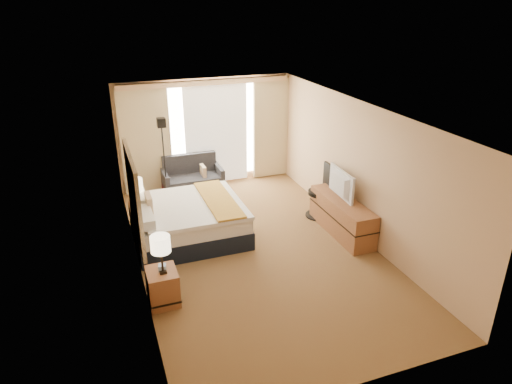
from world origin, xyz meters
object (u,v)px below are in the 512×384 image
object	(u,v)px
nightstand_left	(163,287)
lamp_right	(136,185)
nightstand_right	(142,218)
desk_chair	(322,194)
lamp_left	(160,245)
bed	(188,220)
floor_lamp	(163,143)
media_dresser	(342,216)
loveseat	(193,180)
television	(337,184)

from	to	relation	value
nightstand_left	lamp_right	distance (m)	2.57
nightstand_right	lamp_right	size ratio (longest dim) A/B	0.95
desk_chair	lamp_left	distance (m)	4.16
bed	lamp_right	world-z (taller)	lamp_right
floor_lamp	lamp_right	xyz separation A→B (m)	(-0.78, -1.33, -0.37)
nightstand_right	lamp_right	bearing A→B (deg)	-146.66
nightstand_right	lamp_right	distance (m)	0.73
nightstand_right	media_dresser	size ratio (longest dim) A/B	0.31
nightstand_left	media_dresser	bearing A→B (deg)	15.84
floor_lamp	bed	bearing A→B (deg)	-87.30
lamp_left	desk_chair	bearing A→B (deg)	27.54
loveseat	floor_lamp	distance (m)	1.31
lamp_left	television	size ratio (longest dim) A/B	0.65
nightstand_right	loveseat	xyz separation A→B (m)	(1.39, 1.59, 0.01)
loveseat	television	distance (m)	3.70
bed	desk_chair	world-z (taller)	desk_chair
floor_lamp	lamp_right	bearing A→B (deg)	-120.31
nightstand_left	loveseat	world-z (taller)	loveseat
nightstand_left	lamp_left	size ratio (longest dim) A/B	0.89
nightstand_right	lamp_left	world-z (taller)	lamp_left
floor_lamp	lamp_left	xyz separation A→B (m)	(-0.70, -3.84, -0.34)
bed	lamp_left	size ratio (longest dim) A/B	3.32
desk_chair	lamp_right	bearing A→B (deg)	171.82
loveseat	floor_lamp	size ratio (longest dim) A/B	0.72
floor_lamp	lamp_right	size ratio (longest dim) A/B	3.32
bed	lamp_left	bearing A→B (deg)	-112.04
nightstand_right	lamp_right	world-z (taller)	lamp_right
lamp_left	nightstand_left	bearing A→B (deg)	111.31
nightstand_left	floor_lamp	size ratio (longest dim) A/B	0.28
nightstand_left	television	distance (m)	3.92
nightstand_left	lamp_right	size ratio (longest dim) A/B	0.95
nightstand_left	nightstand_right	bearing A→B (deg)	90.00
bed	television	world-z (taller)	television
television	bed	bearing A→B (deg)	80.00
nightstand_right	lamp_left	bearing A→B (deg)	-89.56
lamp_right	bed	bearing A→B (deg)	-33.09
nightstand_right	media_dresser	xyz separation A→B (m)	(3.70, -1.45, 0.07)
bed	floor_lamp	size ratio (longest dim) A/B	1.06
nightstand_right	desk_chair	xyz separation A→B (m)	(3.68, -0.64, 0.24)
desk_chair	television	size ratio (longest dim) A/B	1.20
nightstand_left	desk_chair	xyz separation A→B (m)	(3.68, 1.86, 0.24)
bed	lamp_right	xyz separation A→B (m)	(-0.86, 0.56, 0.63)
bed	desk_chair	xyz separation A→B (m)	(2.87, -0.04, 0.15)
floor_lamp	lamp_left	distance (m)	3.92
bed	lamp_right	bearing A→B (deg)	146.91
loveseat	lamp_left	size ratio (longest dim) A/B	2.26
nightstand_left	lamp_right	bearing A→B (deg)	91.29
nightstand_left	floor_lamp	world-z (taller)	floor_lamp
nightstand_left	media_dresser	xyz separation A→B (m)	(3.70, 1.05, 0.07)
nightstand_right	floor_lamp	world-z (taller)	floor_lamp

